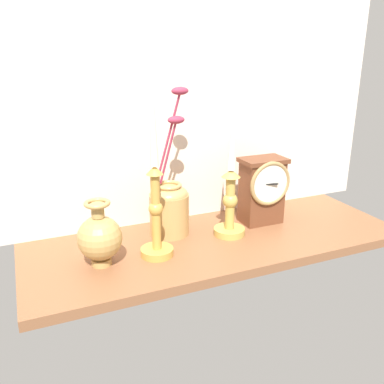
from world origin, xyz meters
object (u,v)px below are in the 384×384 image
Objects in this scene: mantel_clock at (263,189)px; candlestick_tall_left at (230,199)px; candlestick_tall_center at (156,202)px; brass_vase_bulbous at (100,237)px; brass_vase_jar at (169,205)px.

candlestick_tall_left reaches higher than mantel_clock.
candlestick_tall_center is 2.76× the size of brass_vase_bulbous.
mantel_clock is 0.49× the size of brass_vase_jar.
candlestick_tall_center reaches higher than brass_vase_bulbous.
brass_vase_bulbous is 0.40× the size of brass_vase_jar.
mantel_clock reaches higher than brass_vase_bulbous.
brass_vase_bulbous is at bearing -174.83° from candlestick_tall_left.
mantel_clock is 1.21× the size of brass_vase_bulbous.
candlestick_tall_left is at bearing -162.90° from mantel_clock.
mantel_clock is 27.33cm from brass_vase_jar.
mantel_clock is at bearing 12.55° from candlestick_tall_center.
candlestick_tall_center reaches higher than candlestick_tall_left.
candlestick_tall_left is 35.61cm from brass_vase_bulbous.
mantel_clock is 35.43cm from candlestick_tall_center.
brass_vase_jar is at bearing 55.92° from candlestick_tall_center.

